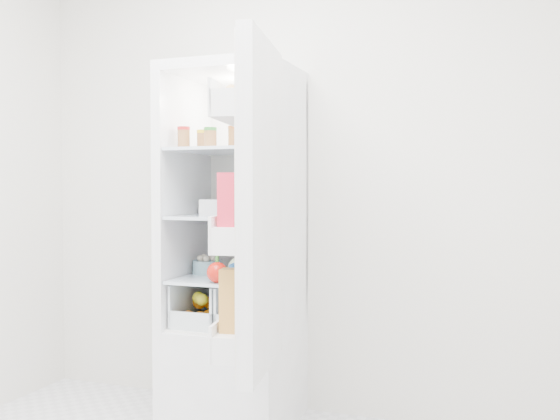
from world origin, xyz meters
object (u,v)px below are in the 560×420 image
at_px(refrigerator, 238,291).
at_px(red_cabbage, 255,261).
at_px(mushroom_bowl, 207,267).
at_px(fridge_door, 254,214).

relative_size(refrigerator, red_cabbage, 9.58).
xyz_separation_m(mushroom_bowl, fridge_door, (0.52, -0.62, 0.31)).
bearing_deg(refrigerator, fridge_door, -60.80).
relative_size(red_cabbage, mushroom_bowl, 1.25).
height_order(red_cabbage, fridge_door, fridge_door).
bearing_deg(fridge_door, refrigerator, 19.04).
xyz_separation_m(refrigerator, mushroom_bowl, (-0.17, -0.02, 0.12)).
distance_m(refrigerator, red_cabbage, 0.28).
height_order(red_cabbage, mushroom_bowl, red_cabbage).
height_order(refrigerator, fridge_door, refrigerator).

